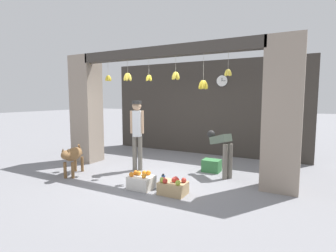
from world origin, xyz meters
TOP-DOWN VIEW (x-y plane):
  - ground_plane at (0.00, 0.00)m, footprint 60.00×60.00m
  - shop_back_wall at (0.00, 2.82)m, footprint 6.44×0.12m
  - shop_pillar_left at (-2.57, 0.30)m, footprint 0.70×0.60m
  - shop_pillar_right at (2.57, 0.30)m, footprint 0.70×0.60m
  - storefront_awning at (-0.01, 0.12)m, footprint 4.54×0.30m
  - dog at (-1.81, -0.93)m, footprint 0.60×1.01m
  - shopkeeper at (-0.73, 0.14)m, footprint 0.32×0.31m
  - worker_stooping at (1.29, 0.64)m, footprint 0.71×0.58m
  - fruit_crate_oranges at (0.11, -0.94)m, footprint 0.48×0.39m
  - fruit_crate_apples at (0.81, -0.92)m, footprint 0.50×0.38m
  - produce_box_green at (0.97, 0.89)m, footprint 0.43×0.34m
  - water_bottle at (0.48, -0.70)m, footprint 0.08×0.08m
  - wall_clock at (0.64, 2.74)m, footprint 0.36×0.03m

SIDE VIEW (x-z plane):
  - ground_plane at x=0.00m, z-range 0.00..0.00m
  - water_bottle at x=0.48m, z-range -0.01..0.28m
  - fruit_crate_apples at x=0.81m, z-range -0.02..0.30m
  - fruit_crate_oranges at x=0.11m, z-range -0.03..0.32m
  - produce_box_green at x=0.97m, z-range 0.00..0.30m
  - dog at x=-1.81m, z-range 0.12..0.84m
  - worker_stooping at x=1.29m, z-range 0.17..1.20m
  - shopkeeper at x=-0.73m, z-range 0.17..1.92m
  - shop_back_wall at x=0.00m, z-range 0.00..2.97m
  - shop_pillar_left at x=-2.57m, z-range 0.00..2.97m
  - shop_pillar_right at x=2.57m, z-range 0.00..2.97m
  - wall_clock at x=0.64m, z-range 2.15..2.51m
  - storefront_awning at x=-0.01m, z-range 2.31..3.30m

